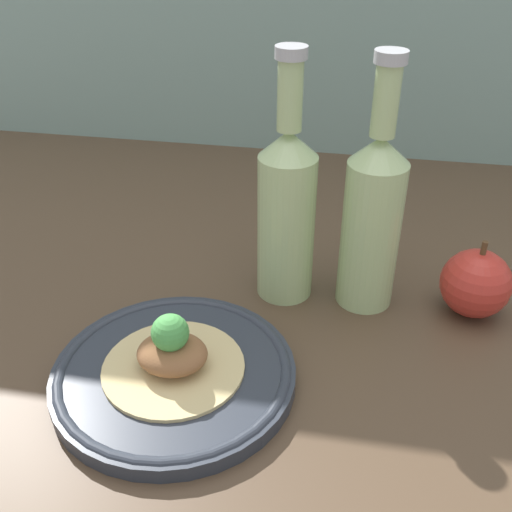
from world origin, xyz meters
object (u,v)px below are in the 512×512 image
object	(u,v)px
plate	(174,373)
cider_bottle_right	(372,216)
plated_food	(172,354)
apple	(476,283)
cider_bottle_left	(287,209)

from	to	relation	value
plate	cider_bottle_right	xyz separation A→B (cm)	(17.77, 17.17, 9.96)
plated_food	plate	bearing A→B (deg)	0.00
plated_food	apple	xyz separation A→B (cm)	(29.79, 16.80, 0.40)
plate	apple	xyz separation A→B (cm)	(29.79, 16.80, 2.86)
plate	cider_bottle_left	size ratio (longest dim) A/B	0.83
cider_bottle_right	apple	size ratio (longest dim) A/B	3.07
plated_food	cider_bottle_left	distance (cm)	20.55
plated_food	apple	world-z (taller)	apple
plated_food	cider_bottle_left	world-z (taller)	cider_bottle_left
plated_food	apple	bearing A→B (deg)	29.41
cider_bottle_left	cider_bottle_right	distance (cm)	9.35
plate	apple	bearing A→B (deg)	29.41
cider_bottle_left	apple	world-z (taller)	cider_bottle_left
plate	apple	size ratio (longest dim) A/B	2.57
plated_food	cider_bottle_left	xyz separation A→B (cm)	(8.42, 17.17, 7.51)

